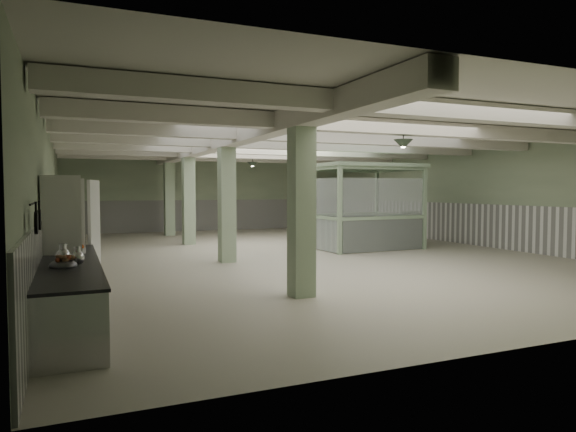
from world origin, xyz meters
name	(u,v)px	position (x,y,z in m)	size (l,w,h in m)	color
floor	(295,253)	(0.00, 0.00, 0.00)	(20.00, 20.00, 0.00)	beige
ceiling	(295,139)	(0.00, 0.00, 3.60)	(14.00, 20.00, 0.02)	beige
wall_back	(213,194)	(0.00, 10.00, 1.80)	(14.00, 0.02, 3.60)	#A5B591
wall_left	(50,198)	(-7.00, 0.00, 1.80)	(0.02, 20.00, 3.60)	#A5B591
wall_right	(469,195)	(7.00, 0.00, 1.80)	(0.02, 20.00, 3.60)	#A5B591
wainscot_left	(52,238)	(-6.97, 0.00, 0.75)	(0.05, 19.90, 1.50)	white
wainscot_right	(468,224)	(6.97, 0.00, 0.75)	(0.05, 19.90, 1.50)	white
wainscot_back	(213,215)	(0.00, 9.97, 0.75)	(13.90, 0.05, 1.50)	white
girder	(217,143)	(-2.50, 0.00, 3.38)	(0.45, 19.90, 0.40)	silver
beam_a	(464,111)	(0.00, -7.50, 3.42)	(13.90, 0.35, 0.32)	silver
beam_b	(385,127)	(0.00, -5.00, 3.42)	(13.90, 0.35, 0.32)	silver
beam_c	(332,137)	(0.00, -2.50, 3.42)	(13.90, 0.35, 0.32)	silver
beam_d	(295,145)	(0.00, 0.00, 3.42)	(13.90, 0.35, 0.32)	silver
beam_e	(267,150)	(0.00, 2.50, 3.42)	(13.90, 0.35, 0.32)	silver
beam_f	(245,155)	(0.00, 5.00, 3.42)	(13.90, 0.35, 0.32)	silver
beam_g	(227,158)	(0.00, 7.50, 3.42)	(13.90, 0.35, 0.32)	silver
column_a	(302,201)	(-2.50, -6.00, 1.80)	(0.42, 0.42, 3.60)	#9FB793
column_b	(227,197)	(-2.50, -1.00, 1.80)	(0.42, 0.42, 3.60)	#9FB793
column_c	(189,195)	(-2.50, 4.00, 1.80)	(0.42, 0.42, 3.60)	#9FB793
column_d	(169,194)	(-2.50, 8.00, 1.80)	(0.42, 0.42, 3.60)	#9FB793
hook_rail	(33,204)	(-6.93, -7.60, 1.85)	(0.02, 0.02, 1.20)	black
pendant_front	(403,144)	(0.50, -5.00, 3.05)	(0.44, 0.44, 0.22)	#2E3C2D
pendant_mid	(303,158)	(0.50, 0.50, 3.05)	(0.44, 0.44, 0.22)	#2E3C2D
pendant_back	(252,165)	(0.50, 5.50, 3.05)	(0.44, 0.44, 0.22)	#2E3C2D
prep_counter	(70,291)	(-6.54, -6.23, 0.46)	(0.88, 5.01, 0.91)	silver
pitcher_near	(63,254)	(-6.62, -6.41, 1.06)	(0.21, 0.24, 0.31)	silver
pitcher_far	(78,256)	(-6.42, -6.60, 1.04)	(0.19, 0.22, 0.28)	silver
veg_colander	(63,262)	(-6.62, -6.77, 0.99)	(0.39, 0.39, 0.18)	#444349
orange_bowl	(78,251)	(-6.40, -5.15, 0.95)	(0.26, 0.26, 0.09)	#B2B2B7
skillet_near	(36,223)	(-6.88, -8.03, 1.63)	(0.27, 0.27, 0.04)	black
skillet_far	(39,220)	(-6.88, -7.35, 1.63)	(0.27, 0.27, 0.04)	black
walkin_cooler	(64,234)	(-6.62, -4.00, 1.17)	(0.93, 2.55, 2.34)	silver
guard_booth	(360,193)	(2.76, 0.62, 1.91)	(3.68, 3.15, 2.88)	#8FAA88
filing_cabinet	(411,228)	(4.94, 0.69, 0.61)	(0.40, 0.57, 1.23)	#535446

